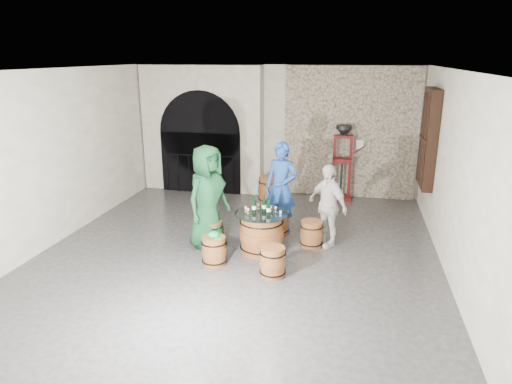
% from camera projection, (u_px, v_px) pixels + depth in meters
% --- Properties ---
extents(ground, '(8.00, 8.00, 0.00)m').
position_uv_depth(ground, '(239.00, 253.00, 8.23)').
color(ground, '#2D2D2F').
rests_on(ground, ground).
extents(wall_back, '(8.00, 0.00, 8.00)m').
position_uv_depth(wall_back, '(278.00, 130.00, 11.51)').
color(wall_back, silver).
rests_on(wall_back, ground).
extents(wall_front, '(8.00, 0.00, 8.00)m').
position_uv_depth(wall_front, '(124.00, 271.00, 4.03)').
color(wall_front, silver).
rests_on(wall_front, ground).
extents(wall_left, '(0.00, 8.00, 8.00)m').
position_uv_depth(wall_left, '(56.00, 157.00, 8.49)').
color(wall_left, silver).
rests_on(wall_left, ground).
extents(wall_right, '(0.00, 8.00, 8.00)m').
position_uv_depth(wall_right, '(457.00, 178.00, 7.05)').
color(wall_right, silver).
rests_on(wall_right, ground).
extents(ceiling, '(8.00, 8.00, 0.00)m').
position_uv_depth(ceiling, '(237.00, 70.00, 7.31)').
color(ceiling, beige).
rests_on(ceiling, wall_back).
extents(stone_facing_panel, '(3.20, 0.12, 3.18)m').
position_uv_depth(stone_facing_panel, '(350.00, 133.00, 11.09)').
color(stone_facing_panel, '#B2A58E').
rests_on(stone_facing_panel, ground).
extents(arched_opening, '(3.10, 0.60, 3.19)m').
position_uv_depth(arched_opening, '(203.00, 130.00, 11.66)').
color(arched_opening, silver).
rests_on(arched_opening, ground).
extents(shuttered_window, '(0.23, 1.10, 2.00)m').
position_uv_depth(shuttered_window, '(428.00, 138.00, 9.26)').
color(shuttered_window, black).
rests_on(shuttered_window, wall_right).
extents(barrel_table, '(0.96, 0.96, 0.74)m').
position_uv_depth(barrel_table, '(262.00, 233.00, 8.18)').
color(barrel_table, brown).
rests_on(barrel_table, ground).
extents(barrel_stool_left, '(0.43, 0.43, 0.50)m').
position_uv_depth(barrel_stool_left, '(211.00, 234.00, 8.45)').
color(barrel_stool_left, brown).
rests_on(barrel_stool_left, ground).
extents(barrel_stool_far, '(0.43, 0.43, 0.50)m').
position_uv_depth(barrel_stool_far, '(279.00, 222.00, 9.07)').
color(barrel_stool_far, brown).
rests_on(barrel_stool_far, ground).
extents(barrel_stool_right, '(0.43, 0.43, 0.50)m').
position_uv_depth(barrel_stool_right, '(311.00, 234.00, 8.45)').
color(barrel_stool_right, brown).
rests_on(barrel_stool_right, ground).
extents(barrel_stool_near_right, '(0.43, 0.43, 0.50)m').
position_uv_depth(barrel_stool_near_right, '(273.00, 262.00, 7.31)').
color(barrel_stool_near_right, brown).
rests_on(barrel_stool_near_right, ground).
extents(barrel_stool_near_left, '(0.43, 0.43, 0.50)m').
position_uv_depth(barrel_stool_near_left, '(214.00, 251.00, 7.72)').
color(barrel_stool_near_left, brown).
rests_on(barrel_stool_near_left, ground).
extents(green_cap, '(0.24, 0.19, 0.10)m').
position_uv_depth(green_cap, '(214.00, 235.00, 7.63)').
color(green_cap, '#0E9A42').
rests_on(green_cap, barrel_stool_near_left).
extents(person_green, '(0.95, 1.11, 1.92)m').
position_uv_depth(person_green, '(208.00, 197.00, 8.26)').
color(person_green, '#124323').
rests_on(person_green, ground).
extents(person_blue, '(0.76, 0.60, 1.83)m').
position_uv_depth(person_blue, '(281.00, 188.00, 8.98)').
color(person_blue, '#1B4598').
rests_on(person_blue, ground).
extents(person_white, '(0.93, 0.88, 1.55)m').
position_uv_depth(person_white, '(327.00, 206.00, 8.36)').
color(person_white, silver).
rests_on(person_white, ground).
extents(wine_bottle_left, '(0.08, 0.08, 0.32)m').
position_uv_depth(wine_bottle_left, '(254.00, 206.00, 8.05)').
color(wine_bottle_left, black).
rests_on(wine_bottle_left, barrel_table).
extents(wine_bottle_center, '(0.08, 0.08, 0.32)m').
position_uv_depth(wine_bottle_center, '(268.00, 208.00, 7.94)').
color(wine_bottle_center, black).
rests_on(wine_bottle_center, barrel_table).
extents(wine_bottle_right, '(0.08, 0.08, 0.32)m').
position_uv_depth(wine_bottle_right, '(264.00, 205.00, 8.10)').
color(wine_bottle_right, black).
rests_on(wine_bottle_right, barrel_table).
extents(tasting_glass_a, '(0.05, 0.05, 0.10)m').
position_uv_depth(tasting_glass_a, '(248.00, 211.00, 8.03)').
color(tasting_glass_a, '#BE7E25').
rests_on(tasting_glass_a, barrel_table).
extents(tasting_glass_b, '(0.05, 0.05, 0.10)m').
position_uv_depth(tasting_glass_b, '(276.00, 209.00, 8.13)').
color(tasting_glass_b, '#BE7E25').
rests_on(tasting_glass_b, barrel_table).
extents(tasting_glass_c, '(0.05, 0.05, 0.10)m').
position_uv_depth(tasting_glass_c, '(258.00, 206.00, 8.28)').
color(tasting_glass_c, '#BE7E25').
rests_on(tasting_glass_c, barrel_table).
extents(tasting_glass_d, '(0.05, 0.05, 0.10)m').
position_uv_depth(tasting_glass_d, '(271.00, 208.00, 8.18)').
color(tasting_glass_d, '#BE7E25').
rests_on(tasting_glass_d, barrel_table).
extents(tasting_glass_e, '(0.05, 0.05, 0.10)m').
position_uv_depth(tasting_glass_e, '(281.00, 213.00, 7.91)').
color(tasting_glass_e, '#BE7E25').
rests_on(tasting_glass_e, barrel_table).
extents(tasting_glass_f, '(0.05, 0.05, 0.10)m').
position_uv_depth(tasting_glass_f, '(246.00, 209.00, 8.13)').
color(tasting_glass_f, '#BE7E25').
rests_on(tasting_glass_f, barrel_table).
extents(side_barrel, '(0.48, 0.48, 0.64)m').
position_uv_depth(side_barrel, '(268.00, 190.00, 10.96)').
color(side_barrel, brown).
rests_on(side_barrel, ground).
extents(corking_press, '(0.76, 0.43, 1.83)m').
position_uv_depth(corking_press, '(342.00, 157.00, 10.95)').
color(corking_press, '#520F0D').
rests_on(corking_press, ground).
extents(control_box, '(0.18, 0.10, 0.22)m').
position_uv_depth(control_box, '(360.00, 144.00, 11.03)').
color(control_box, silver).
rests_on(control_box, wall_back).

